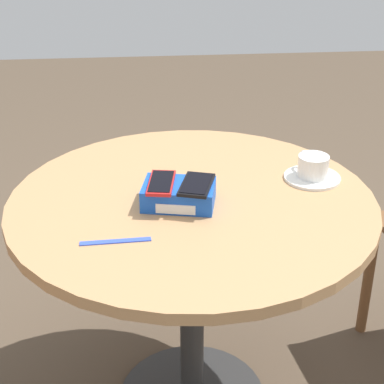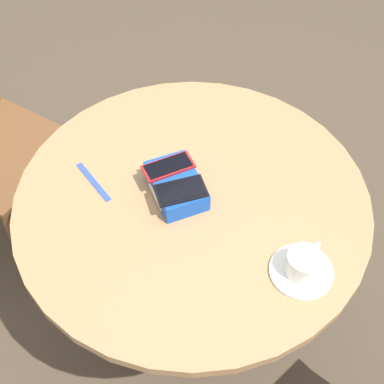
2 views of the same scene
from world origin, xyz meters
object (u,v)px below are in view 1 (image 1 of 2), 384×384
Objects in this scene: round_table at (192,239)px; phone_black at (197,185)px; coffee_cup at (313,166)px; phone_box at (179,194)px; saucer at (312,178)px; lanyard_strap at (116,241)px; phone_red at (161,183)px.

phone_black reaches higher than round_table.
coffee_cup is at bearing 21.48° from phone_black.
phone_box is at bearing -162.71° from coffee_cup.
saucer reaches higher than lanyard_strap.
coffee_cup is (0.34, 0.09, 0.16)m from round_table.
phone_black is 1.28× the size of coffee_cup.
phone_red is 1.26× the size of coffee_cup.
round_table is 5.85× the size of lanyard_strap.
lanyard_strap is (-0.12, -0.18, -0.06)m from phone_red.
phone_black reaches higher than saucer.
phone_black reaches higher than phone_box.
coffee_cup reaches higher than phone_box.
phone_black is 0.27m from lanyard_strap.
saucer is at bearing 27.98° from lanyard_strap.
round_table is 0.19m from phone_black.
round_table is 0.20m from phone_red.
saucer is at bearing 14.46° from round_table.
saucer is at bearing 16.91° from phone_box.
round_table is 0.16m from phone_box.
phone_box is at bearing -5.18° from phone_red.
phone_box is 0.24m from lanyard_strap.
phone_black is 0.36m from coffee_cup.
lanyard_strap is (-0.20, -0.16, -0.06)m from phone_black.
phone_box reaches higher than lanyard_strap.
phone_red is at bearing -164.92° from coffee_cup.
phone_black is (0.04, -0.01, 0.03)m from phone_box.
phone_black is at bearing -158.52° from coffee_cup.
phone_box is at bearing 162.84° from phone_black.
phone_black reaches higher than lanyard_strap.
saucer is 0.04m from coffee_cup.
phone_red is 0.44m from saucer.
lanyard_strap is at bearing -123.40° from phone_red.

